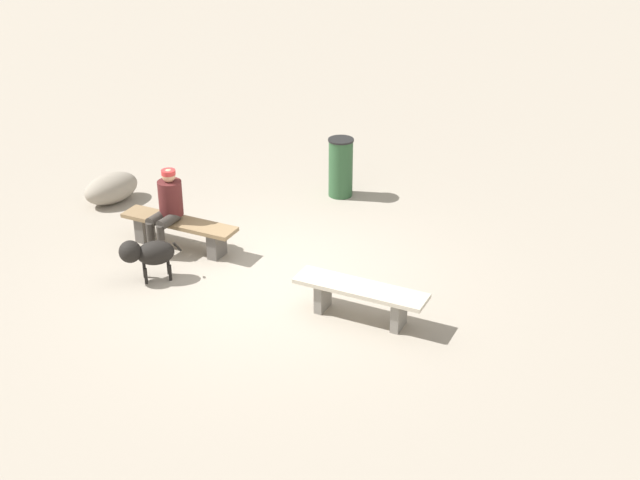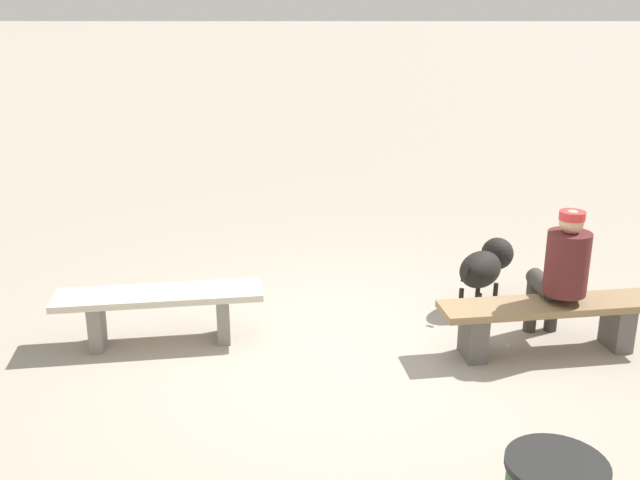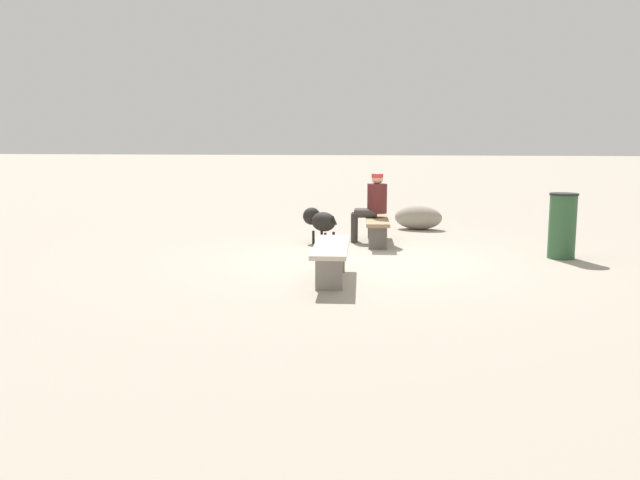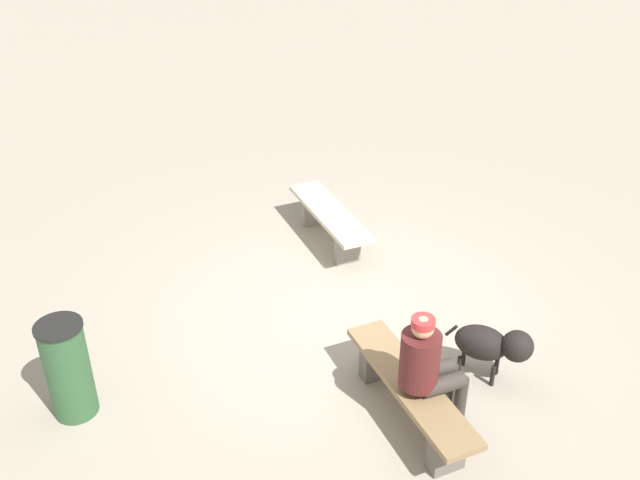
# 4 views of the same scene
# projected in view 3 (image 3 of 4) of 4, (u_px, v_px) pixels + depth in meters

# --- Properties ---
(ground) EXTENTS (210.00, 210.00, 0.06)m
(ground) POSITION_uv_depth(u_px,v_px,m) (365.00, 261.00, 9.41)
(ground) COLOR #9E9384
(bench_left) EXTENTS (1.75, 0.68, 0.46)m
(bench_left) POSITION_uv_depth(u_px,v_px,m) (331.00, 254.00, 7.88)
(bench_left) COLOR gray
(bench_left) RESTS_ON ground
(bench_right) EXTENTS (1.82, 0.65, 0.44)m
(bench_right) POSITION_uv_depth(u_px,v_px,m) (377.00, 226.00, 10.92)
(bench_right) COLOR #605B56
(bench_right) RESTS_ON ground
(seated_person) EXTENTS (0.38, 0.62, 1.21)m
(seated_person) POSITION_uv_depth(u_px,v_px,m) (372.00, 203.00, 10.98)
(seated_person) COLOR #511E1E
(seated_person) RESTS_ON ground
(dog) EXTENTS (0.65, 0.71, 0.61)m
(dog) POSITION_uv_depth(u_px,v_px,m) (320.00, 220.00, 10.81)
(dog) COLOR black
(dog) RESTS_ON ground
(trash_bin) EXTENTS (0.42, 0.42, 0.98)m
(trash_bin) POSITION_uv_depth(u_px,v_px,m) (562.00, 226.00, 9.42)
(trash_bin) COLOR #2D5633
(trash_bin) RESTS_ON ground
(boulder) EXTENTS (0.66, 1.01, 0.48)m
(boulder) POSITION_uv_depth(u_px,v_px,m) (418.00, 218.00, 12.75)
(boulder) COLOR gray
(boulder) RESTS_ON ground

